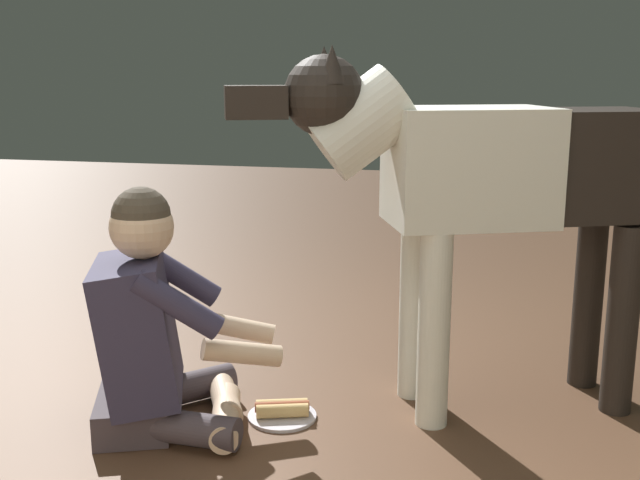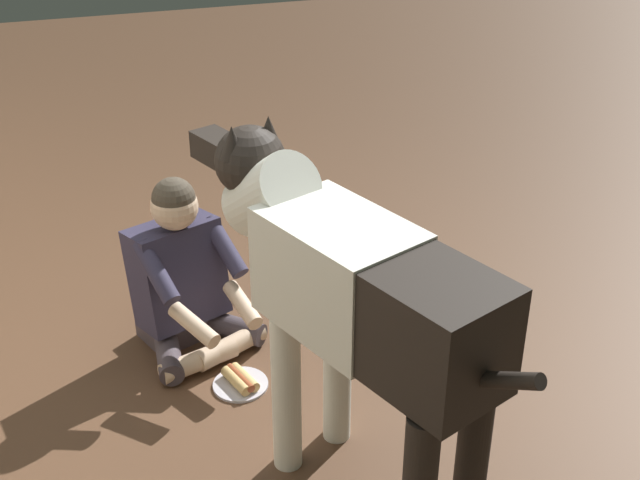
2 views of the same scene
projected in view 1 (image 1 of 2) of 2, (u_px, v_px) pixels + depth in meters
The scene contains 4 objects.
ground_plane at pixel (243, 406), 2.81m from camera, with size 13.31×13.31×0.00m, color brown.
person_sitting_on_floor at pixel (154, 332), 2.58m from camera, with size 0.70×0.61×0.84m.
large_dog at pixel (485, 179), 2.64m from camera, with size 1.58×0.76×1.28m.
hot_dog_on_plate at pixel (282, 411), 2.72m from camera, with size 0.24×0.24×0.06m.
Camera 1 is at (-0.86, 2.48, 1.21)m, focal length 43.15 mm.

